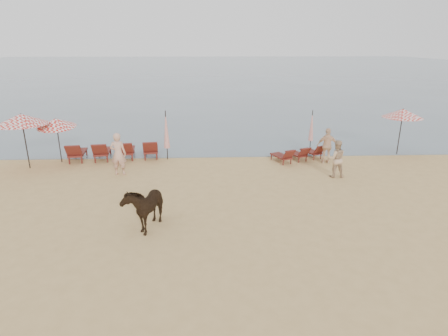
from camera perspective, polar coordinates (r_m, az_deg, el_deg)
The scene contains 13 objects.
ground at distance 10.66m, azimuth 1.14°, elevation -14.36°, with size 120.00×120.00×0.00m, color tan.
sea at distance 89.11m, azimuth -2.05°, elevation 14.96°, with size 160.00×140.00×0.06m, color #51606B.
lounger_cluster_left at distance 20.13m, azimuth -16.39°, elevation 2.59°, with size 4.65×2.45×0.70m.
lounger_cluster_right at distance 19.59m, azimuth 11.31°, elevation 2.22°, with size 2.84×2.33×0.54m.
umbrella_open_left_a at distance 19.90m, azimuth -28.47°, elevation 6.56°, with size 2.34×2.34×2.67m.
umbrella_open_left_b at distance 20.27m, azimuth -24.20°, elevation 6.30°, with size 1.84×1.87×2.35m.
umbrella_open_right at distance 21.95m, azimuth 25.60°, elevation 7.53°, with size 2.05×2.05×2.50m.
umbrella_closed_left at distance 19.31m, azimuth -8.80°, elevation 5.78°, with size 0.31×0.31×2.55m.
umbrella_closed_right at distance 21.41m, azimuth 13.21°, elevation 6.27°, with size 0.27×0.27×2.25m.
cow at distance 12.50m, azimuth -11.94°, elevation -5.57°, with size 0.83×1.81×1.53m, color black.
beachgoer_left at distance 17.63m, azimuth -15.81°, elevation 2.08°, with size 0.72×0.47×1.97m, color tan.
beachgoer_right_a at distance 17.45m, azimuth 16.69°, elevation 1.37°, with size 0.83×0.65×1.71m, color tan.
beachgoer_right_b at distance 19.36m, azimuth 15.47°, elevation 3.28°, with size 1.04×0.43×1.78m, color #E0B28C.
Camera 1 is at (-0.57, -8.92, 5.82)m, focal length 30.00 mm.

